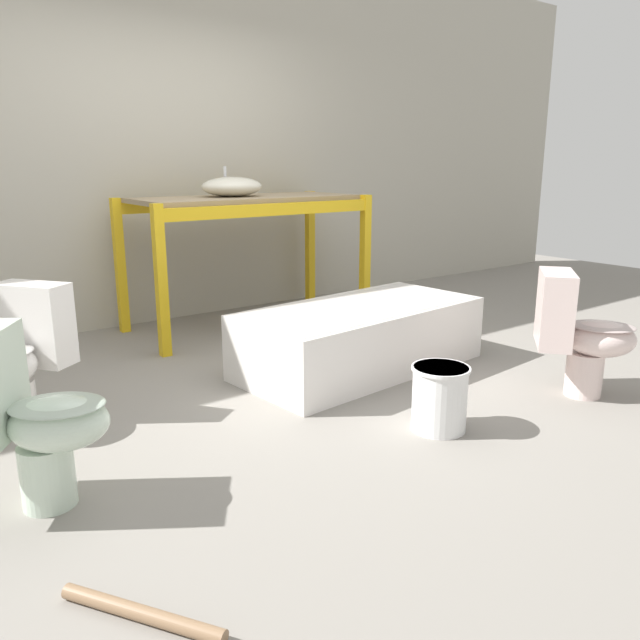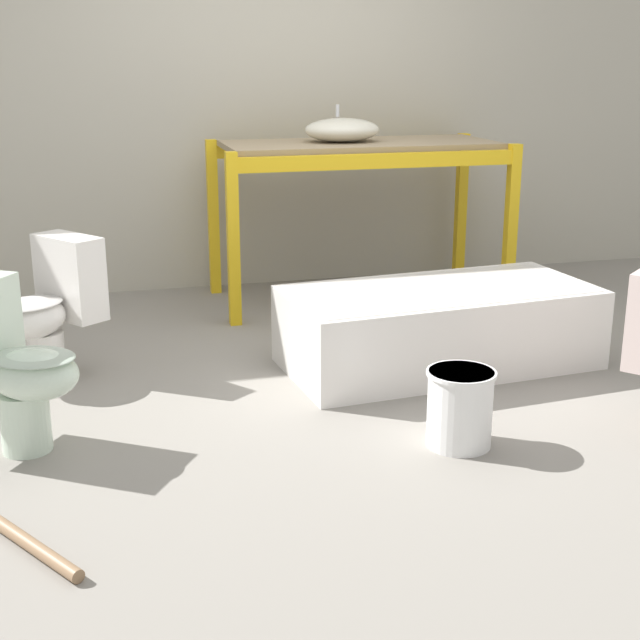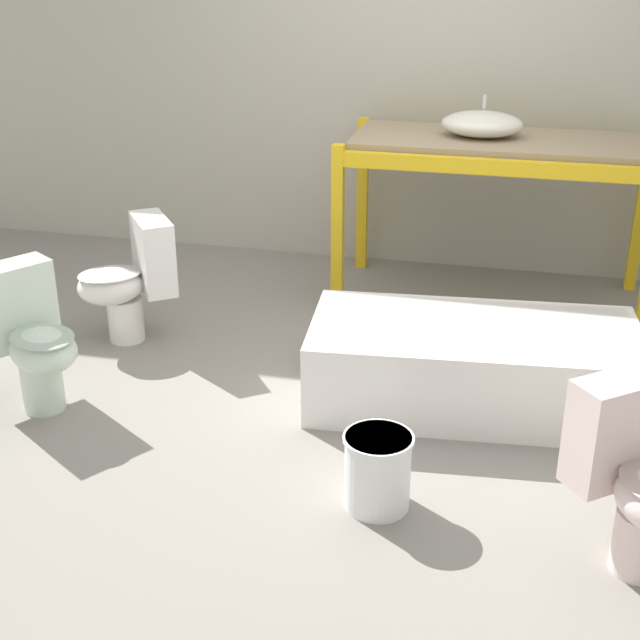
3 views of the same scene
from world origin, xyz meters
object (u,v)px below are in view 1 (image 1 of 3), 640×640
at_px(bathtub_main, 360,332).
at_px(toilet_extra, 18,354).
at_px(sink_basin, 232,187).
at_px(toilet_near, 578,331).
at_px(toilet_far, 26,415).
at_px(bucket_white, 440,397).

height_order(bathtub_main, toilet_extra, toilet_extra).
relative_size(sink_basin, toilet_near, 0.68).
xyz_separation_m(toilet_near, toilet_far, (-2.83, 0.59, 0.00)).
relative_size(toilet_near, toilet_far, 1.00).
height_order(toilet_near, toilet_extra, same).
height_order(bathtub_main, toilet_far, toilet_far).
relative_size(toilet_near, toilet_extra, 1.00).
distance_m(bathtub_main, toilet_near, 1.32).
height_order(toilet_extra, bucket_white, toilet_extra).
distance_m(sink_basin, toilet_far, 2.92).
height_order(bathtub_main, bucket_white, bathtub_main).
xyz_separation_m(toilet_near, toilet_extra, (-2.68, 1.45, 0.00)).
bearing_deg(toilet_far, bucket_white, -71.17).
height_order(sink_basin, bucket_white, sink_basin).
bearing_deg(bathtub_main, toilet_extra, 165.43).
bearing_deg(bucket_white, bathtub_main, 72.62).
xyz_separation_m(toilet_near, bucket_white, (-1.00, 0.13, -0.21)).
height_order(sink_basin, bathtub_main, sink_basin).
bearing_deg(toilet_far, toilet_near, -68.90).
bearing_deg(toilet_extra, toilet_near, 25.26).
height_order(bathtub_main, toilet_near, toilet_near).
xyz_separation_m(sink_basin, bathtub_main, (0.12, -1.44, -0.89)).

